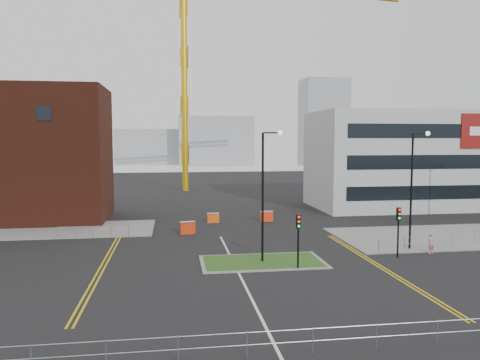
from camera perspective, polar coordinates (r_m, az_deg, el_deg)
The scene contains 27 objects.
ground at distance 25.22m, azimuth 1.71°, elevation -14.84°, with size 200.00×200.00×0.00m, color black.
pavement_left at distance 48.81m, azimuth -27.23°, elevation -5.60°, with size 28.00×8.00×0.12m, color slate.
pavement_right at distance 46.38m, azimuth 26.38°, elevation -6.10°, with size 24.00×10.00×0.12m, color slate.
island_kerb at distance 33.07m, azimuth 2.74°, elevation -9.94°, with size 8.60×4.60×0.08m, color slate.
grass_island at distance 33.07m, azimuth 2.74°, elevation -9.91°, with size 8.00×4.00×0.12m, color #28501A.
office_block at distance 63.07m, azimuth 20.31°, elevation 2.35°, with size 25.00×12.20×12.00m.
tower_crane at distance 81.69m, azimuth -2.72°, elevation 18.12°, with size 52.62×8.36×39.41m.
streetlamp_island at distance 32.16m, azimuth 3.17°, elevation -0.63°, with size 1.46×0.36×9.18m.
streetlamp_right_near at distance 38.21m, azimuth 20.47°, elevation -0.05°, with size 1.46×0.36×9.18m.
traffic_light_island at distance 31.03m, azimuth 7.13°, elevation -6.18°, with size 0.28×0.33×3.65m.
traffic_light_right at distance 35.76m, azimuth 18.76°, elevation -4.92°, with size 0.28×0.33×3.65m.
railing_front at distance 19.47m, azimuth 4.95°, elevation -18.55°, with size 24.05×0.05×1.10m.
railing_left at distance 42.65m, azimuth -17.47°, elevation -5.80°, with size 6.05×0.05×1.10m.
railing_right at distance 43.39m, azimuth 26.66°, elevation -5.88°, with size 19.05×5.05×1.10m.
centre_line at distance 27.08m, azimuth 0.96°, elevation -13.41°, with size 0.15×30.00×0.01m, color silver.
yellow_left_a at distance 34.79m, azimuth -16.27°, elevation -9.45°, with size 0.12×24.00×0.01m, color gold.
yellow_left_b at distance 34.75m, azimuth -15.77°, elevation -9.45°, with size 0.12×24.00×0.01m, color gold.
yellow_right_a at distance 33.48m, azimuth 16.33°, elevation -10.01°, with size 0.12×20.00×0.01m, color gold.
yellow_right_b at distance 33.61m, azimuth 16.80°, elevation -9.97°, with size 0.12×20.00×0.01m, color gold.
skyline_a at distance 147.81m, azimuth -22.41°, elevation 5.54°, with size 18.00×12.00×22.00m, color gray.
skyline_b at distance 154.02m, azimuth -3.00°, elevation 4.75°, with size 24.00×12.00×16.00m, color gray.
skyline_c at distance 156.39m, azimuth 10.13°, elevation 6.89°, with size 14.00×12.00×28.00m, color gray.
skyline_d at distance 163.43m, azimuth -9.64°, elevation 4.00°, with size 30.00×12.00×12.00m, color gray.
pedestrian at distance 38.14m, azimuth 22.32°, elevation -7.13°, with size 0.58×0.38×1.60m, color #CE8586.
barrier_left at distance 42.79m, azimuth -6.39°, elevation -5.74°, with size 1.40×0.63×1.14m.
barrier_mid at distance 48.21m, azimuth -3.28°, elevation -4.59°, with size 1.21×0.41×1.01m.
barrier_right at distance 49.00m, azimuth 3.28°, elevation -4.38°, with size 1.34×0.59×1.09m.
Camera 1 is at (-4.13, -23.37, 8.54)m, focal length 35.00 mm.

